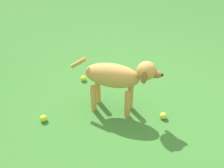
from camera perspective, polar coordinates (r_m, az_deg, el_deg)
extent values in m
plane|color=#38722D|center=(2.48, 5.64, -4.67)|extent=(14.00, 14.00, 0.00)
ellipsoid|color=#C69347|center=(2.17, 0.00, 2.06)|extent=(0.21, 0.52, 0.23)
cylinder|color=#C69347|center=(2.34, 4.41, -3.01)|extent=(0.06, 0.06, 0.28)
cylinder|color=#C69347|center=(2.24, 3.70, -4.94)|extent=(0.06, 0.06, 0.28)
cylinder|color=#C69347|center=(2.41, -3.42, -1.68)|extent=(0.06, 0.06, 0.28)
cylinder|color=#C69347|center=(2.31, -4.46, -3.48)|extent=(0.06, 0.06, 0.28)
ellipsoid|color=#C69347|center=(2.07, 8.28, 3.18)|extent=(0.15, 0.17, 0.17)
ellipsoid|color=olive|center=(2.07, 10.30, 2.36)|extent=(0.08, 0.12, 0.07)
sphere|color=black|center=(2.07, 11.80, 2.13)|extent=(0.03, 0.03, 0.03)
ellipsoid|color=olive|center=(2.15, 8.35, 3.79)|extent=(0.03, 0.06, 0.13)
ellipsoid|color=olive|center=(2.01, 7.63, 1.57)|extent=(0.03, 0.06, 0.13)
cylinder|color=#C69347|center=(2.22, -7.95, 5.11)|extent=(0.04, 0.17, 0.13)
sphere|color=#C2D129|center=(2.33, -16.05, -7.90)|extent=(0.07, 0.07, 0.07)
sphere|color=#C8D23B|center=(2.32, 12.19, -7.41)|extent=(0.07, 0.07, 0.07)
sphere|color=#C2D230|center=(2.81, -6.86, 1.33)|extent=(0.07, 0.07, 0.07)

